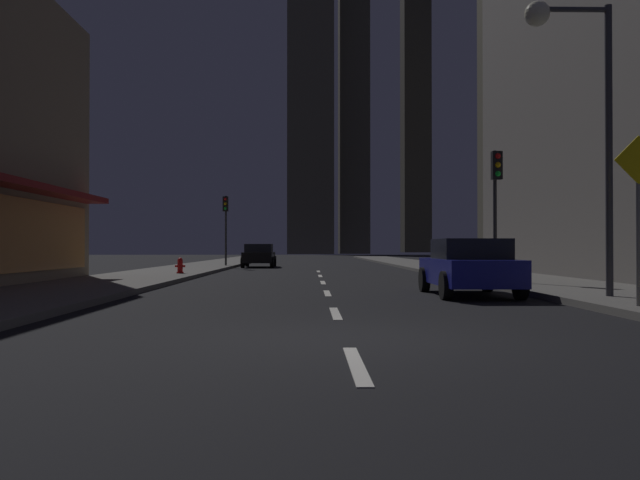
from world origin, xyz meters
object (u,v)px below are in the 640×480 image
fire_hydrant_far_left (180,266)px  street_lamp_right (572,76)px  car_parked_far (259,255)px  traffic_light_near_right (496,186)px  car_parked_near (469,267)px  pedestrian_crossing_sign (638,205)px  traffic_light_far_left (226,215)px

fire_hydrant_far_left → street_lamp_right: size_ratio=0.10×
car_parked_far → traffic_light_near_right: size_ratio=1.01×
fire_hydrant_far_left → traffic_light_near_right: traffic_light_near_right is taller
car_parked_near → pedestrian_crossing_sign: 5.17m
car_parked_near → traffic_light_far_left: traffic_light_far_left is taller
car_parked_far → fire_hydrant_far_left: bearing=-100.0°
traffic_light_far_left → street_lamp_right: street_lamp_right is taller
car_parked_far → fire_hydrant_far_left: car_parked_far is taller
traffic_light_near_right → traffic_light_far_left: bearing=121.0°
traffic_light_far_left → street_lamp_right: size_ratio=0.64×
car_parked_far → traffic_light_far_left: bearing=-142.1°
traffic_light_far_left → pedestrian_crossing_sign: traffic_light_far_left is taller
traffic_light_near_right → street_lamp_right: street_lamp_right is taller
fire_hydrant_far_left → traffic_light_near_right: bearing=-30.3°
street_lamp_right → car_parked_near: bearing=129.2°
traffic_light_far_left → street_lamp_right: (10.88, -24.49, 1.87)m
traffic_light_near_right → traffic_light_far_left: same height
fire_hydrant_far_left → street_lamp_right: 17.73m
street_lamp_right → pedestrian_crossing_sign: (0.22, -2.41, -3.05)m
street_lamp_right → pedestrian_crossing_sign: bearing=-84.8°
pedestrian_crossing_sign → street_lamp_right: bearing=95.2°
traffic_light_near_right → traffic_light_far_left: size_ratio=1.00×
car_parked_far → traffic_light_near_right: 21.89m
fire_hydrant_far_left → traffic_light_far_left: bearing=88.0°
fire_hydrant_far_left → street_lamp_right: street_lamp_right is taller
car_parked_near → traffic_light_near_right: size_ratio=1.01×
car_parked_near → pedestrian_crossing_sign: size_ratio=1.34×
fire_hydrant_far_left → traffic_light_far_left: 11.95m
car_parked_far → fire_hydrant_far_left: size_ratio=6.48×
car_parked_far → street_lamp_right: size_ratio=0.64×
car_parked_near → traffic_light_far_left: 24.22m
traffic_light_near_right → car_parked_far: bearing=114.7°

